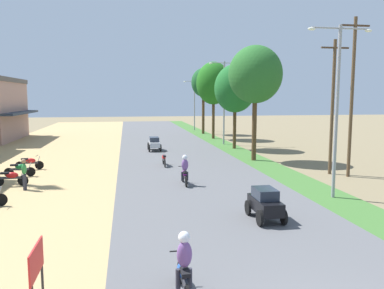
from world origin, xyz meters
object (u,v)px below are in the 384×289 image
streetlamp_mid (224,97)px  utility_pole_near (352,95)px  parked_motorbike_fifth (30,162)px  motorbike_foreground_rider (184,266)px  median_tree_third (214,83)px  utility_pole_far (332,105)px  streetlamp_far (194,101)px  car_sedan_silver (154,143)px  streetlamp_near (337,100)px  street_signboard (36,265)px  parked_motorbike_third (11,177)px  median_tree_second (235,89)px  median_tree_nearest (255,75)px  pedestrian_on_shoulder (24,173)px  car_hatchback_black (265,203)px  median_tree_fourth (203,83)px  motorbike_ahead_third (164,159)px  motorbike_ahead_second (185,171)px  parked_motorbike_fourth (20,169)px

streetlamp_mid → utility_pole_near: size_ratio=0.87×
parked_motorbike_fifth → motorbike_foreground_rider: size_ratio=1.00×
median_tree_third → utility_pole_far: (2.76, -21.04, -2.00)m
streetlamp_far → car_sedan_silver: bearing=-109.5°
streetlamp_near → motorbike_foreground_rider: streetlamp_near is taller
median_tree_third → streetlamp_near: 26.63m
street_signboard → car_sedan_silver: street_signboard is taller
parked_motorbike_third → median_tree_second: median_tree_second is taller
street_signboard → median_tree_nearest: (11.53, 19.12, 5.34)m
pedestrian_on_shoulder → streetlamp_near: (14.93, -4.01, 3.71)m
median_tree_nearest → car_hatchback_black: median_tree_nearest is taller
streetlamp_mid → car_hatchback_black: streetlamp_mid is taller
median_tree_second → streetlamp_near: size_ratio=0.96×
median_tree_fourth → motorbike_foreground_rider: 41.92m
street_signboard → median_tree_third: (11.89, 34.58, 5.23)m
utility_pole_far → car_sedan_silver: size_ratio=3.67×
pedestrian_on_shoulder → utility_pole_far: size_ratio=0.20×
car_sedan_silver → median_tree_third: bearing=50.5°
streetlamp_near → car_hatchback_black: 6.53m
utility_pole_far → parked_motorbike_fifth: bearing=167.0°
pedestrian_on_shoulder → motorbike_foreground_rider: 13.70m
street_signboard → median_tree_fourth: bearing=73.6°
streetlamp_near → streetlamp_far: (0.00, 38.18, -0.47)m
streetlamp_far → car_sedan_silver: 22.12m
streetlamp_near → motorbike_ahead_third: streetlamp_near is taller
parked_motorbike_third → pedestrian_on_shoulder: pedestrian_on_shoulder is taller
median_tree_fourth → pedestrian_on_shoulder: bearing=-117.9°
median_tree_nearest → streetlamp_mid: 10.16m
streetlamp_near → pedestrian_on_shoulder: bearing=165.0°
median_tree_second → motorbike_ahead_third: size_ratio=4.30×
street_signboard → utility_pole_near: 20.21m
median_tree_nearest → streetlamp_mid: bearing=88.8°
median_tree_fourth → streetlamp_near: bearing=-90.3°
parked_motorbike_fifth → motorbike_ahead_second: motorbike_ahead_second is taller
median_tree_third → motorbike_ahead_second: (-6.78, -22.85, -5.49)m
streetlamp_near → utility_pole_far: bearing=62.2°
parked_motorbike_fourth → streetlamp_near: 18.23m
median_tree_third → parked_motorbike_fourth: bearing=-130.5°
median_tree_nearest → median_tree_fourth: 21.47m
median_tree_nearest → median_tree_second: size_ratio=1.11×
parked_motorbike_fourth → motorbike_foreground_rider: motorbike_foreground_rider is taller
parked_motorbike_fifth → median_tree_second: size_ratio=0.23×
streetlamp_far → utility_pole_far: size_ratio=0.86×
median_tree_nearest → motorbike_ahead_third: size_ratio=4.75×
median_tree_third → motorbike_ahead_third: (-7.32, -16.79, -5.77)m
median_tree_nearest → car_hatchback_black: bearing=-106.9°
parked_motorbike_fourth → motorbike_ahead_third: size_ratio=1.00×
median_tree_third → streetlamp_near: (-0.15, -26.58, -1.67)m
median_tree_second → utility_pole_near: bearing=-75.6°
parked_motorbike_fourth → streetlamp_mid: (16.05, 13.55, 4.24)m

